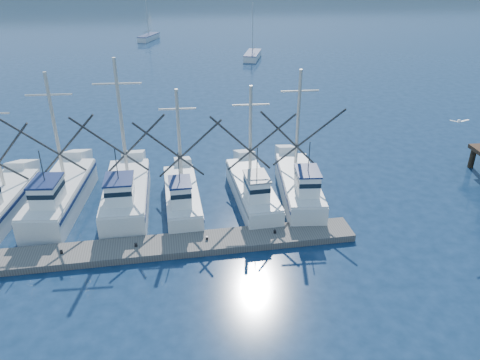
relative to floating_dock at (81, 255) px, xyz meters
name	(u,v)px	position (x,y,z in m)	size (l,w,h in m)	color
ground	(261,321)	(9.25, -5.79, -0.21)	(500.00, 500.00, 0.00)	#0C2038
floating_dock	(81,255)	(0.00, 0.00, 0.00)	(31.21, 2.08, 0.42)	#5D5953
trawler_fleet	(82,198)	(-0.87, 5.15, 0.78)	(30.16, 8.92, 9.54)	silver
sailboat_near	(253,56)	(15.64, 49.76, 0.28)	(3.45, 6.28, 8.10)	silver
sailboat_far	(149,37)	(-1.37, 67.36, 0.29)	(3.72, 6.18, 8.10)	silver
flying_gull	(459,121)	(22.50, 3.42, 5.80)	(1.21, 0.22, 0.22)	white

